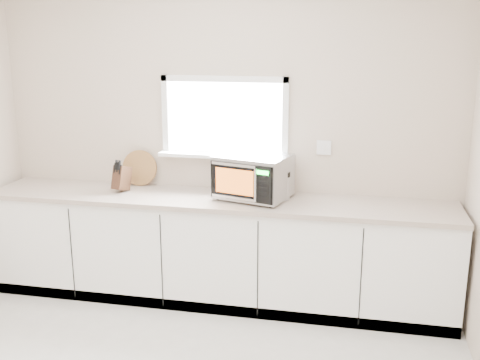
# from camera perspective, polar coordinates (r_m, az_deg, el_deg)

# --- Properties ---
(back_wall) EXTENTS (4.00, 0.17, 2.70)m
(back_wall) POSITION_cam_1_polar(r_m,az_deg,el_deg) (4.86, -1.52, 4.23)
(back_wall) COLOR #C1AF99
(back_wall) RESTS_ON ground
(cabinets) EXTENTS (3.92, 0.60, 0.88)m
(cabinets) POSITION_cam_1_polar(r_m,az_deg,el_deg) (4.84, -2.27, -7.23)
(cabinets) COLOR white
(cabinets) RESTS_ON ground
(countertop) EXTENTS (3.92, 0.64, 0.04)m
(countertop) POSITION_cam_1_polar(r_m,az_deg,el_deg) (4.68, -2.36, -2.03)
(countertop) COLOR #B4A194
(countertop) RESTS_ON cabinets
(microwave) EXTENTS (0.66, 0.57, 0.37)m
(microwave) POSITION_cam_1_polar(r_m,az_deg,el_deg) (4.60, 1.32, 0.41)
(microwave) COLOR black
(microwave) RESTS_ON countertop
(knife_block) EXTENTS (0.14, 0.21, 0.29)m
(knife_block) POSITION_cam_1_polar(r_m,az_deg,el_deg) (4.93, -11.93, 0.24)
(knife_block) COLOR #422817
(knife_block) RESTS_ON countertop
(cutting_board) EXTENTS (0.32, 0.08, 0.32)m
(cutting_board) POSITION_cam_1_polar(r_m,az_deg,el_deg) (5.10, -10.16, 1.22)
(cutting_board) COLOR olive
(cutting_board) RESTS_ON countertop
(coffee_grinder) EXTENTS (0.17, 0.17, 0.24)m
(coffee_grinder) POSITION_cam_1_polar(r_m,az_deg,el_deg) (4.61, 4.29, -0.53)
(coffee_grinder) COLOR #A8ABAF
(coffee_grinder) RESTS_ON countertop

